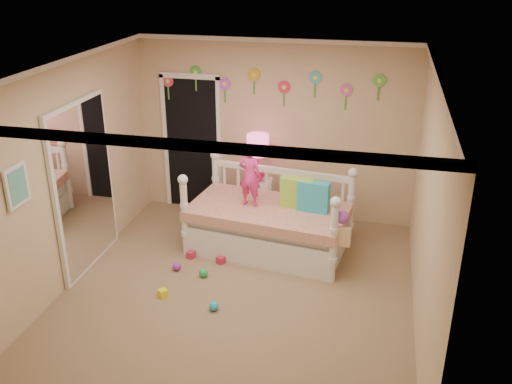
% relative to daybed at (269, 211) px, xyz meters
% --- Properties ---
extents(floor, '(4.00, 4.50, 0.01)m').
position_rel_daybed_xyz_m(floor, '(-0.15, -1.14, -0.56)').
color(floor, '#7F684C').
rests_on(floor, ground).
extents(ceiling, '(4.00, 4.50, 0.01)m').
position_rel_daybed_xyz_m(ceiling, '(-0.15, -1.14, 2.04)').
color(ceiling, white).
rests_on(ceiling, floor).
extents(back_wall, '(4.00, 0.01, 2.60)m').
position_rel_daybed_xyz_m(back_wall, '(-0.15, 1.11, 0.74)').
color(back_wall, tan).
rests_on(back_wall, floor).
extents(left_wall, '(0.01, 4.50, 2.60)m').
position_rel_daybed_xyz_m(left_wall, '(-2.15, -1.14, 0.74)').
color(left_wall, tan).
rests_on(left_wall, floor).
extents(right_wall, '(0.01, 4.50, 2.60)m').
position_rel_daybed_xyz_m(right_wall, '(1.85, -1.14, 0.74)').
color(right_wall, tan).
rests_on(right_wall, floor).
extents(crown_molding, '(4.00, 4.50, 0.06)m').
position_rel_daybed_xyz_m(crown_molding, '(-0.15, -1.14, 2.01)').
color(crown_molding, white).
rests_on(crown_molding, ceiling).
extents(daybed, '(2.19, 1.37, 1.12)m').
position_rel_daybed_xyz_m(daybed, '(0.00, 0.00, 0.00)').
color(daybed, white).
rests_on(daybed, floor).
extents(pillow_turquoise, '(0.41, 0.19, 0.40)m').
position_rel_daybed_xyz_m(pillow_turquoise, '(0.57, -0.00, 0.26)').
color(pillow_turquoise, '#29AFCD').
rests_on(pillow_turquoise, daybed).
extents(pillow_lime, '(0.44, 0.21, 0.40)m').
position_rel_daybed_xyz_m(pillow_lime, '(0.35, 0.07, 0.26)').
color(pillow_lime, '#95CD3E').
rests_on(pillow_lime, daybed).
extents(child, '(0.33, 0.24, 0.82)m').
position_rel_daybed_xyz_m(child, '(-0.25, -0.00, 0.47)').
color(child, '#F53799').
rests_on(child, daybed).
extents(nightstand, '(0.44, 0.36, 0.67)m').
position_rel_daybed_xyz_m(nightstand, '(-0.31, 0.72, -0.22)').
color(nightstand, white).
rests_on(nightstand, floor).
extents(table_lamp, '(0.31, 0.31, 0.68)m').
position_rel_daybed_xyz_m(table_lamp, '(-0.31, 0.72, 0.56)').
color(table_lamp, '#D51C76').
rests_on(table_lamp, nightstand).
extents(closet_doorway, '(0.90, 0.04, 2.07)m').
position_rel_daybed_xyz_m(closet_doorway, '(-1.40, 1.09, 0.48)').
color(closet_doorway, black).
rests_on(closet_doorway, back_wall).
extents(flower_decals, '(3.40, 0.02, 0.50)m').
position_rel_daybed_xyz_m(flower_decals, '(-0.24, 1.10, 1.38)').
color(flower_decals, '#B2668C').
rests_on(flower_decals, back_wall).
extents(mirror_closet, '(0.07, 1.30, 2.10)m').
position_rel_daybed_xyz_m(mirror_closet, '(-2.11, -0.84, 0.49)').
color(mirror_closet, white).
rests_on(mirror_closet, left_wall).
extents(wall_picture, '(0.05, 0.34, 0.42)m').
position_rel_daybed_xyz_m(wall_picture, '(-2.12, -2.04, 0.99)').
color(wall_picture, white).
rests_on(wall_picture, left_wall).
extents(hanging_bag, '(0.20, 0.16, 0.36)m').
position_rel_daybed_xyz_m(hanging_bag, '(0.98, -0.56, 0.12)').
color(hanging_bag, beige).
rests_on(hanging_bag, daybed).
extents(toy_scatter, '(1.27, 1.52, 0.11)m').
position_rel_daybed_xyz_m(toy_scatter, '(-0.66, -0.92, -0.50)').
color(toy_scatter, '#996666').
rests_on(toy_scatter, floor).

